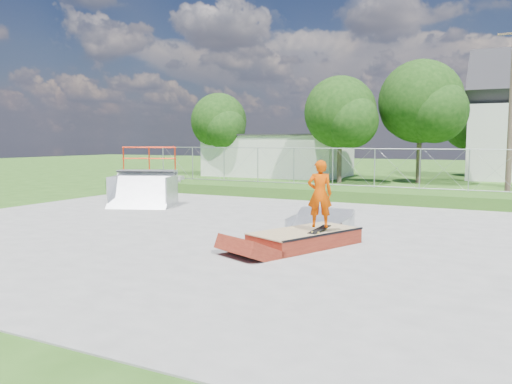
% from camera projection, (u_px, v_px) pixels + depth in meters
% --- Properties ---
extents(ground, '(120.00, 120.00, 0.00)m').
position_uv_depth(ground, '(220.00, 232.00, 14.59)').
color(ground, '#2B5317').
rests_on(ground, ground).
extents(concrete_pad, '(20.00, 16.00, 0.04)m').
position_uv_depth(concrete_pad, '(220.00, 231.00, 14.59)').
color(concrete_pad, gray).
rests_on(concrete_pad, ground).
extents(grass_berm, '(24.00, 3.00, 0.50)m').
position_uv_depth(grass_berm, '(326.00, 193.00, 23.01)').
color(grass_berm, '#2B5317').
rests_on(grass_berm, ground).
extents(grind_box, '(2.37, 3.12, 0.42)m').
position_uv_depth(grind_box, '(305.00, 239.00, 12.47)').
color(grind_box, maroon).
rests_on(grind_box, concrete_pad).
extents(quarter_pipe, '(2.96, 2.75, 2.39)m').
position_uv_depth(quarter_pipe, '(142.00, 177.00, 19.85)').
color(quarter_pipe, '#ACAFB4').
rests_on(quarter_pipe, concrete_pad).
extents(flat_bank_ramp, '(1.82, 1.92, 0.52)m').
position_uv_depth(flat_bank_ramp, '(320.00, 222.00, 14.81)').
color(flat_bank_ramp, '#ACAFB4').
rests_on(flat_bank_ramp, concrete_pad).
extents(skateboard, '(0.38, 0.82, 0.13)m').
position_uv_depth(skateboard, '(319.00, 230.00, 12.29)').
color(skateboard, black).
rests_on(skateboard, grind_box).
extents(skater, '(0.71, 0.59, 1.65)m').
position_uv_depth(skater, '(320.00, 197.00, 12.20)').
color(skater, '#D24100').
rests_on(skater, grind_box).
extents(concrete_stairs, '(1.50, 1.60, 0.80)m').
position_uv_depth(concrete_stairs, '(166.00, 184.00, 26.08)').
color(concrete_stairs, gray).
rests_on(concrete_stairs, ground).
extents(chain_link_fence, '(20.00, 0.06, 1.80)m').
position_uv_depth(chain_link_fence, '(333.00, 167.00, 23.78)').
color(chain_link_fence, '#9DA1A6').
rests_on(chain_link_fence, grass_berm).
extents(utility_building_flat, '(10.00, 6.00, 3.00)m').
position_uv_depth(utility_building_flat, '(278.00, 156.00, 37.56)').
color(utility_building_flat, silver).
rests_on(utility_building_flat, ground).
extents(utility_pole, '(0.24, 0.24, 8.00)m').
position_uv_depth(utility_pole, '(512.00, 109.00, 21.50)').
color(utility_pole, brown).
rests_on(utility_pole, ground).
extents(tree_left_near, '(4.76, 4.48, 6.65)m').
position_uv_depth(tree_left_near, '(343.00, 115.00, 30.79)').
color(tree_left_near, brown).
rests_on(tree_left_near, ground).
extents(tree_center, '(5.44, 5.12, 7.60)m').
position_uv_depth(tree_center, '(425.00, 104.00, 30.46)').
color(tree_center, brown).
rests_on(tree_center, ground).
extents(tree_left_far, '(4.42, 4.16, 6.18)m').
position_uv_depth(tree_left_far, '(220.00, 123.00, 37.08)').
color(tree_left_far, brown).
rests_on(tree_left_far, ground).
extents(tree_back_mid, '(4.08, 3.84, 5.70)m').
position_uv_depth(tree_back_mid, '(475.00, 127.00, 36.65)').
color(tree_back_mid, brown).
rests_on(tree_back_mid, ground).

